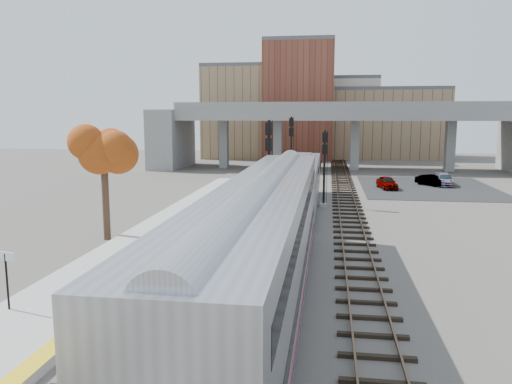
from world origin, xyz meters
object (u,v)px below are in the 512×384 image
(locomotive, at_px, (300,181))
(signal_mast_far, at_px, (291,148))
(coach, at_px, (266,244))
(car_a, at_px, (387,183))
(car_b, at_px, (431,180))
(car_c, at_px, (444,180))
(signal_mast_mid, at_px, (324,171))
(signal_mast_near, at_px, (269,169))
(tree, at_px, (104,155))

(locomotive, distance_m, signal_mast_far, 18.40)
(coach, xyz_separation_m, signal_mast_far, (-2.10, 40.82, 1.06))
(locomotive, bearing_deg, car_a, 55.26)
(car_a, distance_m, car_b, 5.92)
(car_c, bearing_deg, car_a, -150.02)
(signal_mast_mid, xyz_separation_m, car_c, (13.06, 14.73, -2.42))
(locomotive, distance_m, car_a, 15.04)
(signal_mast_far, bearing_deg, car_c, -8.45)
(signal_mast_near, distance_m, car_b, 25.36)
(locomotive, distance_m, coach, 22.61)
(locomotive, xyz_separation_m, car_c, (15.06, 15.66, -1.59))
(locomotive, bearing_deg, signal_mast_far, 96.58)
(car_a, distance_m, car_c, 7.35)
(signal_mast_near, relative_size, signal_mast_mid, 1.14)
(signal_mast_mid, distance_m, car_b, 18.67)
(signal_mast_near, bearing_deg, car_a, 57.40)
(coach, xyz_separation_m, car_a, (8.52, 34.90, -2.10))
(coach, relative_size, tree, 3.48)
(car_b, bearing_deg, locomotive, -169.28)
(car_c, bearing_deg, signal_mast_far, 174.23)
(signal_mast_mid, height_order, car_c, signal_mast_mid)
(signal_mast_mid, bearing_deg, car_a, 60.14)
(signal_mast_near, distance_m, car_a, 19.95)
(signal_mast_far, xyz_separation_m, tree, (-9.25, -30.61, 1.47))
(locomotive, height_order, car_a, locomotive)
(car_a, relative_size, car_b, 1.08)
(locomotive, relative_size, signal_mast_far, 2.51)
(tree, xyz_separation_m, car_b, (24.94, 27.76, -4.69))
(coach, relative_size, car_a, 6.45)
(signal_mast_far, distance_m, tree, 32.01)
(signal_mast_near, height_order, tree, signal_mast_near)
(signal_mast_far, bearing_deg, signal_mast_mid, -76.66)
(signal_mast_near, relative_size, car_c, 1.66)
(tree, bearing_deg, locomotive, 47.51)
(signal_mast_near, distance_m, tree, 12.38)
(coach, xyz_separation_m, car_b, (13.58, 37.97, -2.16))
(signal_mast_far, distance_m, car_b, 16.26)
(signal_mast_far, bearing_deg, tree, -106.82)
(coach, relative_size, signal_mast_mid, 3.86)
(coach, height_order, car_a, coach)
(signal_mast_far, height_order, tree, signal_mast_far)
(signal_mast_far, relative_size, car_c, 1.71)
(locomotive, xyz_separation_m, signal_mast_far, (-2.10, 18.21, 1.58))
(locomotive, relative_size, signal_mast_mid, 2.94)
(locomotive, height_order, signal_mast_mid, signal_mast_mid)
(signal_mast_mid, bearing_deg, signal_mast_far, 103.34)
(signal_mast_mid, xyz_separation_m, car_a, (6.52, 11.36, -2.40))
(signal_mast_mid, height_order, car_b, signal_mast_mid)
(tree, height_order, car_a, tree)
(tree, height_order, car_b, tree)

